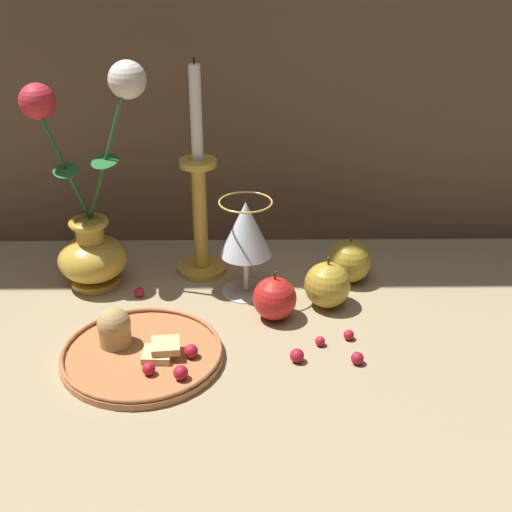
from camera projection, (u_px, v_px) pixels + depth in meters
name	position (u px, v px, depth m)	size (l,w,h in m)	color
ground_plane	(196.00, 322.00, 1.05)	(2.40, 2.40, 0.00)	#9E8966
vase	(91.00, 218.00, 1.10)	(0.19, 0.11, 0.35)	gold
plate_with_pastries	(139.00, 350.00, 0.96)	(0.22, 0.22, 0.07)	#B77042
wine_glass	(246.00, 232.00, 1.08)	(0.08, 0.08, 0.16)	silver
candlestick	(202.00, 205.00, 1.14)	(0.08, 0.08, 0.35)	gold
apple_beside_vase	(275.00, 298.00, 1.05)	(0.06, 0.06, 0.08)	red
apple_near_glass	(327.00, 285.00, 1.08)	(0.07, 0.07, 0.08)	#B2932D
apple_at_table_edge	(350.00, 261.00, 1.15)	(0.07, 0.07, 0.08)	#B2932D
berry_near_plate	(139.00, 292.00, 1.11)	(0.02, 0.02, 0.02)	#AD192D
berry_front_center	(357.00, 358.00, 0.96)	(0.02, 0.02, 0.02)	#AD192D
berry_by_glass_stem	(320.00, 341.00, 0.99)	(0.01, 0.01, 0.01)	#AD192D
berry_under_candlestick	(349.00, 335.00, 1.01)	(0.01, 0.01, 0.01)	#AD192D
berry_far_right	(297.00, 356.00, 0.96)	(0.02, 0.02, 0.02)	#AD192D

